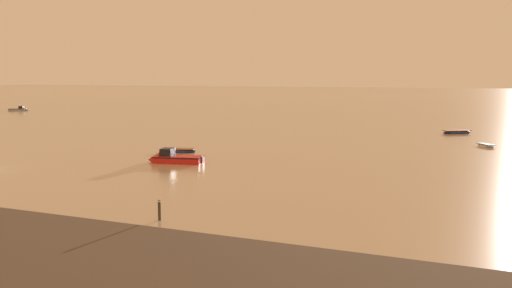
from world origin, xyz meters
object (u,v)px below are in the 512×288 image
(rowboat_moored_2, at_px, (486,145))
(rowboat_moored_3, at_px, (457,132))
(mooring_post_near, at_px, (159,211))
(motorboat_moored_1, at_px, (21,110))
(motorboat_moored_2, at_px, (170,159))
(rowboat_moored_4, at_px, (178,151))

(rowboat_moored_2, xyz_separation_m, rowboat_moored_3, (-4.64, 15.65, 0.07))
(mooring_post_near, bearing_deg, rowboat_moored_2, 70.07)
(motorboat_moored_1, distance_m, motorboat_moored_2, 99.73)
(motorboat_moored_2, height_order, rowboat_moored_2, motorboat_moored_2)
(rowboat_moored_2, bearing_deg, rowboat_moored_3, -19.42)
(rowboat_moored_4, bearing_deg, rowboat_moored_3, 32.98)
(rowboat_moored_2, distance_m, mooring_post_near, 50.39)
(rowboat_moored_3, bearing_deg, motorboat_moored_1, 135.09)
(motorboat_moored_1, bearing_deg, rowboat_moored_2, -38.80)
(rowboat_moored_3, distance_m, rowboat_moored_4, 45.38)
(motorboat_moored_2, relative_size, mooring_post_near, 4.36)
(motorboat_moored_2, height_order, rowboat_moored_4, motorboat_moored_2)
(motorboat_moored_2, bearing_deg, rowboat_moored_2, -149.11)
(motorboat_moored_1, distance_m, rowboat_moored_4, 92.97)
(motorboat_moored_2, distance_m, mooring_post_near, 23.38)
(motorboat_moored_1, bearing_deg, mooring_post_near, -63.23)
(rowboat_moored_3, bearing_deg, mooring_post_near, -137.93)
(motorboat_moored_1, relative_size, mooring_post_near, 3.70)
(rowboat_moored_2, height_order, rowboat_moored_3, rowboat_moored_3)
(motorboat_moored_2, bearing_deg, mooring_post_near, 108.46)
(motorboat_moored_2, relative_size, rowboat_moored_3, 1.33)
(rowboat_moored_3, distance_m, mooring_post_near, 64.26)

